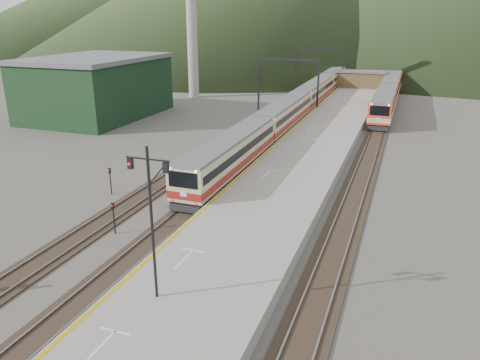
% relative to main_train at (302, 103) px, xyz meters
% --- Properties ---
extents(ground, '(400.00, 400.00, 0.00)m').
position_rel_main_train_xyz_m(ground, '(0.00, -52.44, -1.96)').
color(ground, '#47423D').
rests_on(ground, ground).
extents(track_main, '(2.60, 200.00, 0.23)m').
position_rel_main_train_xyz_m(track_main, '(0.00, -12.44, -1.89)').
color(track_main, black).
rests_on(track_main, ground).
extents(track_far, '(2.60, 200.00, 0.23)m').
position_rel_main_train_xyz_m(track_far, '(-5.00, -12.44, -1.89)').
color(track_far, black).
rests_on(track_far, ground).
extents(track_second, '(2.60, 200.00, 0.23)m').
position_rel_main_train_xyz_m(track_second, '(11.50, -12.44, -1.89)').
color(track_second, black).
rests_on(track_second, ground).
extents(platform, '(8.00, 100.00, 1.00)m').
position_rel_main_train_xyz_m(platform, '(5.60, -14.44, -1.46)').
color(platform, gray).
rests_on(platform, ground).
extents(gantry_near, '(9.55, 0.25, 8.00)m').
position_rel_main_train_xyz_m(gantry_near, '(-2.85, 2.56, 3.63)').
color(gantry_near, black).
rests_on(gantry_near, ground).
extents(gantry_far, '(9.55, 0.25, 8.00)m').
position_rel_main_train_xyz_m(gantry_far, '(-2.85, 27.56, 3.63)').
color(gantry_far, black).
rests_on(gantry_far, ground).
extents(warehouse, '(14.50, 20.50, 8.60)m').
position_rel_main_train_xyz_m(warehouse, '(-28.00, -10.44, 2.36)').
color(warehouse, black).
rests_on(warehouse, ground).
extents(smokestack, '(1.80, 1.80, 30.00)m').
position_rel_main_train_xyz_m(smokestack, '(-22.00, 9.56, 13.04)').
color(smokestack, '#9E998E').
rests_on(smokestack, ground).
extents(station_shed, '(9.40, 4.40, 3.10)m').
position_rel_main_train_xyz_m(station_shed, '(5.60, 25.56, 0.61)').
color(station_shed, brown).
rests_on(station_shed, platform).
extents(main_train, '(2.83, 77.59, 3.45)m').
position_rel_main_train_xyz_m(main_train, '(0.00, 0.00, 0.00)').
color(main_train, '#CDBA84').
rests_on(main_train, track_main).
extents(second_train, '(2.88, 39.24, 3.52)m').
position_rel_main_train_xyz_m(second_train, '(11.50, 12.60, 0.03)').
color(second_train, '#DA432A').
rests_on(second_train, track_second).
extents(signal_mast, '(2.20, 0.21, 7.72)m').
position_rel_main_train_xyz_m(signal_mast, '(4.17, -50.21, 3.72)').
color(signal_mast, black).
rests_on(signal_mast, platform).
extents(short_signal_a, '(0.27, 0.24, 2.27)m').
position_rel_main_train_xyz_m(short_signal_a, '(-3.11, -43.18, -0.49)').
color(short_signal_a, black).
rests_on(short_signal_a, ground).
extents(short_signal_b, '(0.26, 0.22, 2.27)m').
position_rel_main_train_xyz_m(short_signal_b, '(-2.21, -27.62, -0.49)').
color(short_signal_b, black).
rests_on(short_signal_b, ground).
extents(short_signal_c, '(0.27, 0.24, 2.27)m').
position_rel_main_train_xyz_m(short_signal_c, '(-7.73, -36.88, -0.49)').
color(short_signal_c, black).
rests_on(short_signal_c, ground).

